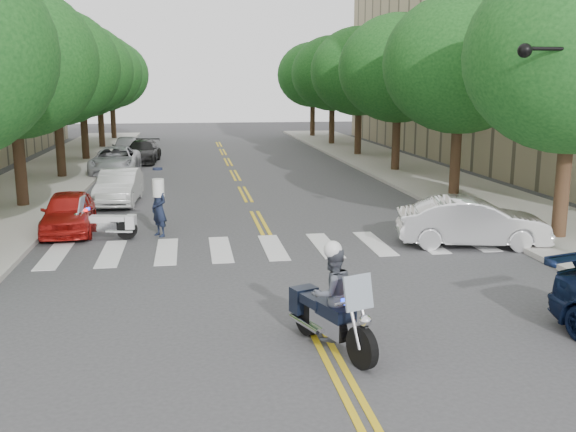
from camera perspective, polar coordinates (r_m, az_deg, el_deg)
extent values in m
plane|color=#38383A|center=(12.87, 2.50, -9.97)|extent=(140.00, 140.00, 0.00)
cube|color=#9E9991|center=(34.79, -20.56, 3.20)|extent=(5.00, 60.00, 0.15)
cube|color=#9E9991|center=(36.06, 10.54, 4.02)|extent=(5.00, 60.00, 0.15)
cylinder|color=#382316|center=(26.70, -22.71, 4.13)|extent=(0.44, 0.44, 3.32)
ellipsoid|color=#134316|center=(26.53, -23.39, 12.50)|extent=(6.40, 6.40, 5.76)
cylinder|color=#382316|center=(34.47, -19.60, 5.85)|extent=(0.44, 0.44, 3.32)
ellipsoid|color=#134316|center=(34.34, -20.05, 12.34)|extent=(6.40, 6.40, 5.76)
cylinder|color=#382316|center=(42.33, -17.63, 6.93)|extent=(0.44, 0.44, 3.32)
ellipsoid|color=#134316|center=(42.23, -17.96, 12.21)|extent=(6.40, 6.40, 5.76)
cylinder|color=#382316|center=(50.24, -16.27, 7.67)|extent=(0.44, 0.44, 3.32)
ellipsoid|color=#134316|center=(50.15, -16.53, 12.12)|extent=(6.40, 6.40, 5.76)
cylinder|color=#382316|center=(58.17, -15.28, 8.21)|extent=(0.44, 0.44, 3.32)
ellipsoid|color=#134316|center=(58.09, -15.48, 12.05)|extent=(6.40, 6.40, 5.76)
cylinder|color=#382316|center=(21.18, 23.19, 2.35)|extent=(0.44, 0.44, 3.32)
ellipsoid|color=#134316|center=(20.97, 24.06, 12.92)|extent=(6.40, 6.40, 5.76)
cylinder|color=#382316|center=(28.22, 14.66, 5.01)|extent=(0.44, 0.44, 3.32)
ellipsoid|color=#134316|center=(28.06, 15.07, 12.94)|extent=(6.40, 6.40, 5.76)
cylinder|color=#382316|center=(35.66, 9.57, 6.53)|extent=(0.44, 0.44, 3.32)
ellipsoid|color=#134316|center=(35.54, 9.79, 12.81)|extent=(6.40, 6.40, 5.76)
cylinder|color=#382316|center=(43.31, 6.24, 7.50)|extent=(0.44, 0.44, 3.32)
ellipsoid|color=#134316|center=(43.21, 6.36, 12.67)|extent=(6.40, 6.40, 5.76)
cylinder|color=#382316|center=(51.06, 3.91, 8.16)|extent=(0.44, 0.44, 3.32)
ellipsoid|color=#134316|center=(50.97, 3.97, 12.54)|extent=(6.40, 6.40, 5.76)
cylinder|color=#382316|center=(58.88, 2.19, 8.64)|extent=(0.44, 0.44, 3.32)
ellipsoid|color=#134316|center=(58.80, 2.22, 12.44)|extent=(6.40, 6.40, 5.76)
cylinder|color=black|center=(17.90, 23.48, 13.47)|extent=(2.40, 0.10, 0.10)
sphere|color=black|center=(17.35, 20.30, 13.63)|extent=(0.36, 0.36, 0.36)
cylinder|color=black|center=(11.12, 6.60, -11.55)|extent=(0.41, 0.75, 0.74)
cylinder|color=black|center=(12.47, 1.80, -8.86)|extent=(0.45, 0.76, 0.74)
cube|color=silver|center=(11.78, 3.91, -9.51)|extent=(0.68, 1.04, 0.35)
cube|color=black|center=(11.60, 4.23, -8.42)|extent=(0.64, 0.85, 0.24)
cube|color=black|center=(12.07, 2.63, -7.48)|extent=(0.62, 0.72, 0.17)
cube|color=black|center=(12.50, 1.41, -7.41)|extent=(0.57, 0.48, 0.49)
cube|color=#8C99A5|center=(10.90, 6.27, -6.75)|extent=(0.57, 0.35, 0.60)
cube|color=red|center=(11.17, 6.24, -7.35)|extent=(0.14, 0.14, 0.09)
cube|color=#0C26E5|center=(11.03, 5.12, -7.58)|extent=(0.14, 0.14, 0.09)
imported|color=#474C56|center=(11.59, 3.95, -6.90)|extent=(1.01, 0.91, 1.72)
sphere|color=silver|center=(11.36, 4.01, -3.02)|extent=(0.33, 0.33, 0.33)
cylinder|color=black|center=(20.94, -18.06, -1.13)|extent=(0.64, 0.22, 0.63)
cylinder|color=black|center=(20.53, -14.13, -1.16)|extent=(0.65, 0.26, 0.63)
cube|color=silver|center=(20.69, -16.01, -0.87)|extent=(0.87, 0.42, 0.30)
cube|color=silver|center=(20.67, -16.29, -0.25)|extent=(0.69, 0.43, 0.20)
cube|color=silver|center=(20.53, -14.93, -0.20)|extent=(0.56, 0.44, 0.15)
cube|color=silver|center=(20.45, -13.79, -0.50)|extent=(0.34, 0.44, 0.42)
cube|color=#8C99A5|center=(20.75, -17.88, 1.00)|extent=(0.21, 0.48, 0.50)
cube|color=red|center=(20.63, -17.53, 0.50)|extent=(0.11, 0.11, 0.07)
cube|color=#0C26E5|center=(20.84, -17.35, 0.61)|extent=(0.11, 0.11, 0.07)
imported|color=#161D33|center=(20.62, -11.38, 0.63)|extent=(0.72, 0.77, 1.77)
imported|color=silver|center=(19.77, 16.04, -0.54)|extent=(4.61, 2.46, 1.44)
imported|color=#A51611|center=(21.97, -18.92, 0.33)|extent=(1.86, 4.02, 1.33)
imported|color=silver|center=(26.69, -14.78, 2.53)|extent=(1.68, 4.25, 1.38)
imported|color=#A7A9AF|center=(35.67, -15.10, 4.78)|extent=(2.42, 5.20, 1.44)
imported|color=black|center=(40.53, -12.80, 5.60)|extent=(2.24, 4.79, 1.35)
imported|color=#9B9BA0|center=(42.59, -14.11, 5.93)|extent=(1.90, 4.48, 1.51)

